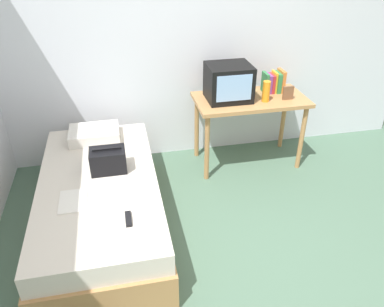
{
  "coord_description": "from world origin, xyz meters",
  "views": [
    {
      "loc": [
        -0.78,
        -1.91,
        2.32
      ],
      "look_at": [
        -0.18,
        0.96,
        0.55
      ],
      "focal_mm": 35.57,
      "sensor_mm": 36.0,
      "label": 1
    }
  ],
  "objects_px": {
    "magazine": "(73,201)",
    "remote_dark": "(128,219)",
    "book_row": "(274,82)",
    "desk": "(250,107)",
    "handbag": "(108,160)",
    "tv": "(229,82)",
    "water_bottle": "(266,91)",
    "picture_frame": "(288,93)",
    "bed": "(101,204)",
    "pillow": "(94,134)"
  },
  "relations": [
    {
      "from": "pillow",
      "to": "magazine",
      "type": "xyz_separation_m",
      "value": [
        -0.16,
        -0.98,
        -0.05
      ]
    },
    {
      "from": "bed",
      "to": "book_row",
      "type": "bearing_deg",
      "value": 25.39
    },
    {
      "from": "pillow",
      "to": "magazine",
      "type": "height_order",
      "value": "pillow"
    },
    {
      "from": "bed",
      "to": "desk",
      "type": "relative_size",
      "value": 1.72
    },
    {
      "from": "book_row",
      "to": "remote_dark",
      "type": "height_order",
      "value": "book_row"
    },
    {
      "from": "desk",
      "to": "tv",
      "type": "height_order",
      "value": "tv"
    },
    {
      "from": "desk",
      "to": "water_bottle",
      "type": "xyz_separation_m",
      "value": [
        0.11,
        -0.11,
        0.21
      ]
    },
    {
      "from": "picture_frame",
      "to": "handbag",
      "type": "xyz_separation_m",
      "value": [
        -1.85,
        -0.53,
        -0.24
      ]
    },
    {
      "from": "desk",
      "to": "remote_dark",
      "type": "bearing_deg",
      "value": -135.78
    },
    {
      "from": "handbag",
      "to": "book_row",
      "type": "bearing_deg",
      "value": 23.4
    },
    {
      "from": "picture_frame",
      "to": "magazine",
      "type": "relative_size",
      "value": 0.49
    },
    {
      "from": "water_bottle",
      "to": "picture_frame",
      "type": "bearing_deg",
      "value": -1.04
    },
    {
      "from": "magazine",
      "to": "remote_dark",
      "type": "distance_m",
      "value": 0.5
    },
    {
      "from": "picture_frame",
      "to": "water_bottle",
      "type": "bearing_deg",
      "value": 178.96
    },
    {
      "from": "bed",
      "to": "desk",
      "type": "distance_m",
      "value": 1.82
    },
    {
      "from": "book_row",
      "to": "remote_dark",
      "type": "relative_size",
      "value": 1.49
    },
    {
      "from": "magazine",
      "to": "remote_dark",
      "type": "xyz_separation_m",
      "value": [
        0.4,
        -0.31,
        0.01
      ]
    },
    {
      "from": "tv",
      "to": "pillow",
      "type": "relative_size",
      "value": 0.92
    },
    {
      "from": "tv",
      "to": "handbag",
      "type": "distance_m",
      "value": 1.46
    },
    {
      "from": "pillow",
      "to": "magazine",
      "type": "distance_m",
      "value": 0.99
    },
    {
      "from": "tv",
      "to": "magazine",
      "type": "relative_size",
      "value": 1.52
    },
    {
      "from": "pillow",
      "to": "handbag",
      "type": "relative_size",
      "value": 1.6
    },
    {
      "from": "tv",
      "to": "picture_frame",
      "type": "height_order",
      "value": "tv"
    },
    {
      "from": "book_row",
      "to": "handbag",
      "type": "xyz_separation_m",
      "value": [
        -1.78,
        -0.77,
        -0.28
      ]
    },
    {
      "from": "remote_dark",
      "to": "water_bottle",
      "type": "bearing_deg",
      "value": 39.47
    },
    {
      "from": "picture_frame",
      "to": "bed",
      "type": "bearing_deg",
      "value": -161.34
    },
    {
      "from": "book_row",
      "to": "tv",
      "type": "bearing_deg",
      "value": -169.59
    },
    {
      "from": "book_row",
      "to": "pillow",
      "type": "xyz_separation_m",
      "value": [
        -1.91,
        -0.17,
        -0.32
      ]
    },
    {
      "from": "remote_dark",
      "to": "picture_frame",
      "type": "bearing_deg",
      "value": 35.23
    },
    {
      "from": "book_row",
      "to": "desk",
      "type": "bearing_deg",
      "value": -157.51
    },
    {
      "from": "bed",
      "to": "handbag",
      "type": "bearing_deg",
      "value": 50.7
    },
    {
      "from": "bed",
      "to": "handbag",
      "type": "distance_m",
      "value": 0.39
    },
    {
      "from": "handbag",
      "to": "water_bottle",
      "type": "bearing_deg",
      "value": 18.56
    },
    {
      "from": "water_bottle",
      "to": "remote_dark",
      "type": "height_order",
      "value": "water_bottle"
    },
    {
      "from": "bed",
      "to": "remote_dark",
      "type": "bearing_deg",
      "value": -68.83
    },
    {
      "from": "desk",
      "to": "magazine",
      "type": "bearing_deg",
      "value": -149.83
    },
    {
      "from": "book_row",
      "to": "magazine",
      "type": "height_order",
      "value": "book_row"
    },
    {
      "from": "pillow",
      "to": "remote_dark",
      "type": "xyz_separation_m",
      "value": [
        0.24,
        -1.29,
        -0.04
      ]
    },
    {
      "from": "remote_dark",
      "to": "book_row",
      "type": "bearing_deg",
      "value": 41.21
    },
    {
      "from": "desk",
      "to": "book_row",
      "type": "height_order",
      "value": "book_row"
    },
    {
      "from": "desk",
      "to": "water_bottle",
      "type": "relative_size",
      "value": 5.48
    },
    {
      "from": "bed",
      "to": "picture_frame",
      "type": "xyz_separation_m",
      "value": [
        1.95,
        0.66,
        0.6
      ]
    },
    {
      "from": "water_bottle",
      "to": "book_row",
      "type": "xyz_separation_m",
      "value": [
        0.18,
        0.23,
        0.0
      ]
    },
    {
      "from": "tv",
      "to": "remote_dark",
      "type": "bearing_deg",
      "value": -129.76
    },
    {
      "from": "water_bottle",
      "to": "desk",
      "type": "bearing_deg",
      "value": 135.64
    },
    {
      "from": "book_row",
      "to": "pillow",
      "type": "bearing_deg",
      "value": -174.88
    },
    {
      "from": "handbag",
      "to": "magazine",
      "type": "height_order",
      "value": "handbag"
    },
    {
      "from": "desk",
      "to": "picture_frame",
      "type": "relative_size",
      "value": 8.16
    },
    {
      "from": "tv",
      "to": "water_bottle",
      "type": "relative_size",
      "value": 2.08
    },
    {
      "from": "tv",
      "to": "book_row",
      "type": "relative_size",
      "value": 1.89
    }
  ]
}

